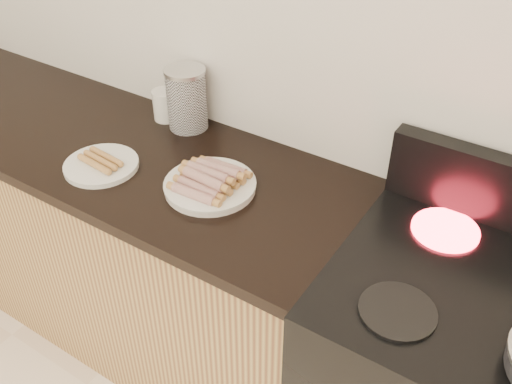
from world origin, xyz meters
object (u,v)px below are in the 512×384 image
Objects in this scene: main_plate at (210,187)px; canister at (187,99)px; mug at (165,105)px; side_plate at (101,165)px.

canister reaches higher than main_plate.
canister is 2.01× the size of mug.
canister reaches higher than mug.
canister is at bearing 0.00° from mug.
main_plate is 2.52× the size of mug.
mug is (-0.03, 0.35, 0.05)m from side_plate.
canister is at bearing 137.92° from main_plate.
side_plate is at bearing -101.63° from canister.
side_plate is 0.35m from mug.
main_plate is 0.37m from side_plate.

